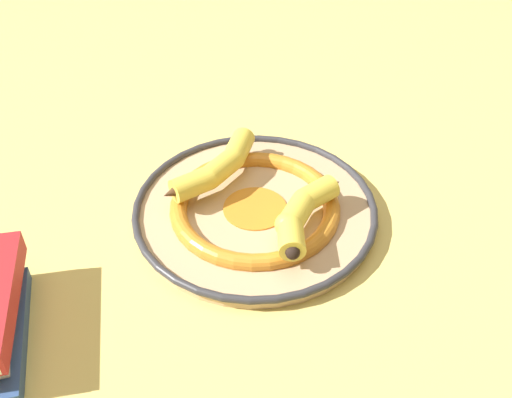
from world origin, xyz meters
The scene contains 4 objects.
ground_plane centered at (0.00, 0.00, 0.00)m, with size 2.80×2.80×0.00m, color #E5CC6B.
decorative_bowl centered at (0.03, 0.00, 0.02)m, with size 0.39×0.39×0.04m.
banana_a centered at (0.11, 0.04, 0.06)m, with size 0.12×0.17×0.04m.
banana_b centered at (-0.05, -0.02, 0.06)m, with size 0.10×0.20×0.04m.
Camera 1 is at (0.64, -0.37, 0.66)m, focal length 42.00 mm.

